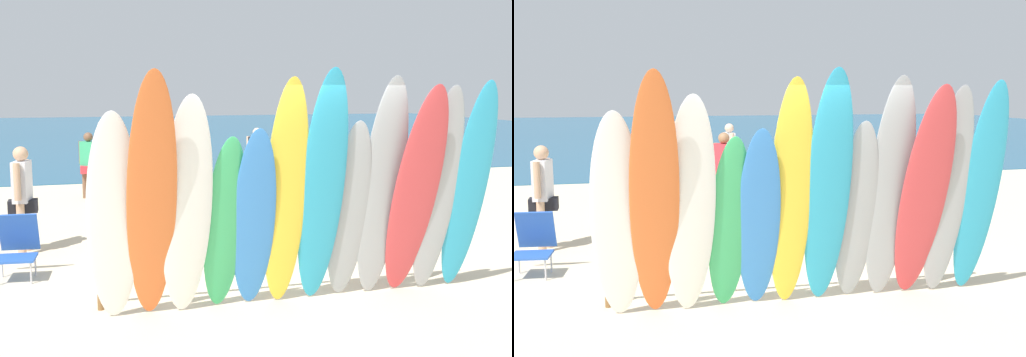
# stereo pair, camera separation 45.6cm
# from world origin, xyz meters

# --- Properties ---
(ground) EXTENTS (60.00, 60.00, 0.00)m
(ground) POSITION_xyz_m (0.00, 14.00, 0.00)
(ground) COLOR beige
(ocean_water) EXTENTS (60.00, 40.00, 0.02)m
(ocean_water) POSITION_xyz_m (0.00, 29.99, 0.01)
(ocean_water) COLOR #235B7F
(ocean_water) RESTS_ON ground
(surfboard_rack) EXTENTS (4.54, 0.07, 0.61)m
(surfboard_rack) POSITION_xyz_m (0.00, 0.00, 0.51)
(surfboard_rack) COLOR brown
(surfboard_rack) RESTS_ON ground
(surfboard_white_0) EXTENTS (0.55, 0.70, 2.27)m
(surfboard_white_0) POSITION_xyz_m (-2.08, -0.57, 1.13)
(surfboard_white_0) COLOR white
(surfboard_white_0) RESTS_ON ground
(surfboard_orange_1) EXTENTS (0.53, 1.01, 2.66)m
(surfboard_orange_1) POSITION_xyz_m (-1.70, -0.70, 1.33)
(surfboard_orange_1) COLOR orange
(surfboard_orange_1) RESTS_ON ground
(surfboard_white_2) EXTENTS (0.56, 0.78, 2.43)m
(surfboard_white_2) POSITION_xyz_m (-1.33, -0.62, 1.21)
(surfboard_white_2) COLOR white
(surfboard_white_2) RESTS_ON ground
(surfboard_green_3) EXTENTS (0.52, 0.67, 1.99)m
(surfboard_green_3) POSITION_xyz_m (-0.89, -0.49, 0.99)
(surfboard_green_3) COLOR #38B266
(surfboard_green_3) RESTS_ON ground
(surfboard_blue_4) EXTENTS (0.53, 0.73, 2.07)m
(surfboard_blue_4) POSITION_xyz_m (-0.57, -0.52, 1.03)
(surfboard_blue_4) COLOR #337AD1
(surfboard_blue_4) RESTS_ON ground
(surfboard_yellow_5) EXTENTS (0.53, 0.77, 2.60)m
(surfboard_yellow_5) POSITION_xyz_m (-0.23, -0.57, 1.30)
(surfboard_yellow_5) COLOR yellow
(surfboard_yellow_5) RESTS_ON ground
(surfboard_teal_6) EXTENTS (0.56, 0.86, 2.70)m
(surfboard_teal_6) POSITION_xyz_m (0.19, -0.61, 1.35)
(surfboard_teal_6) COLOR #289EC6
(surfboard_teal_6) RESTS_ON ground
(surfboard_grey_7) EXTENTS (0.51, 0.66, 2.13)m
(surfboard_grey_7) POSITION_xyz_m (0.58, -0.49, 1.06)
(surfboard_grey_7) COLOR #999EA3
(surfboard_grey_7) RESTS_ON ground
(surfboard_grey_8) EXTENTS (0.55, 0.74, 2.61)m
(surfboard_grey_8) POSITION_xyz_m (0.95, -0.56, 1.31)
(surfboard_grey_8) COLOR #999EA3
(surfboard_grey_8) RESTS_ON ground
(surfboard_red_9) EXTENTS (0.57, 0.93, 2.53)m
(surfboard_red_9) POSITION_xyz_m (1.33, -0.66, 1.26)
(surfboard_red_9) COLOR #D13D42
(surfboard_red_9) RESTS_ON ground
(surfboard_grey_10) EXTENTS (0.53, 0.79, 2.52)m
(surfboard_grey_10) POSITION_xyz_m (1.65, -0.61, 1.26)
(surfboard_grey_10) COLOR #999EA3
(surfboard_grey_10) RESTS_ON ground
(surfboard_teal_11) EXTENTS (0.54, 0.89, 2.57)m
(surfboard_teal_11) POSITION_xyz_m (2.04, -0.63, 1.29)
(surfboard_teal_11) COLOR #289EC6
(surfboard_teal_11) RESTS_ON ground
(beachgoer_near_rack) EXTENTS (0.42, 0.55, 1.61)m
(beachgoer_near_rack) POSITION_xyz_m (-0.03, 5.11, 0.93)
(beachgoer_near_rack) COLOR #9E704C
(beachgoer_near_rack) RESTS_ON ground
(beachgoer_strolling) EXTENTS (0.42, 0.46, 1.53)m
(beachgoer_strolling) POSITION_xyz_m (1.83, 7.50, 0.88)
(beachgoer_strolling) COLOR beige
(beachgoer_strolling) RESTS_ON ground
(beachgoer_midbeach) EXTENTS (0.42, 0.60, 1.61)m
(beachgoer_midbeach) POSITION_xyz_m (-3.17, 2.92, 0.93)
(beachgoer_midbeach) COLOR tan
(beachgoer_midbeach) RESTS_ON ground
(beachgoer_by_water) EXTENTS (0.42, 0.43, 1.49)m
(beachgoer_by_water) POSITION_xyz_m (-2.06, 7.61, 0.86)
(beachgoer_by_water) COLOR brown
(beachgoer_by_water) RESTS_ON ground
(beachgoer_photographing) EXTENTS (0.42, 0.61, 1.62)m
(beachgoer_photographing) POSITION_xyz_m (0.61, 8.21, 0.93)
(beachgoer_photographing) COLOR beige
(beachgoer_photographing) RESTS_ON ground
(beach_chair_red) EXTENTS (0.56, 0.71, 0.83)m
(beach_chair_red) POSITION_xyz_m (-3.18, 1.62, 0.43)
(beach_chair_red) COLOR #B7B7BC
(beach_chair_red) RESTS_ON ground
(distant_boat) EXTENTS (4.38, 1.76, 0.35)m
(distant_boat) POSITION_xyz_m (7.98, 16.03, 0.16)
(distant_boat) COLOR silver
(distant_boat) RESTS_ON ground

